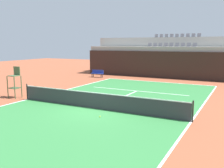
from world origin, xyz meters
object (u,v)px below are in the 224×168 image
object	(u,v)px
umpire_chair	(15,81)
player_bench	(97,73)
tennis_ball_0	(100,117)
tennis_net	(96,100)

from	to	relation	value
umpire_chair	player_bench	world-z (taller)	umpire_chair
player_bench	tennis_ball_0	size ratio (longest dim) A/B	22.73
tennis_net	player_bench	xyz separation A→B (m)	(-7.27, 12.26, -0.00)
tennis_net	player_bench	distance (m)	14.25
player_bench	tennis_net	bearing A→B (deg)	-59.34
umpire_chair	tennis_ball_0	xyz separation A→B (m)	(7.81, -1.47, -1.14)
player_bench	tennis_ball_0	xyz separation A→B (m)	(8.37, -13.67, -0.46)
tennis_net	tennis_ball_0	distance (m)	1.85
player_bench	tennis_ball_0	world-z (taller)	player_bench
umpire_chair	player_bench	size ratio (longest dim) A/B	1.47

